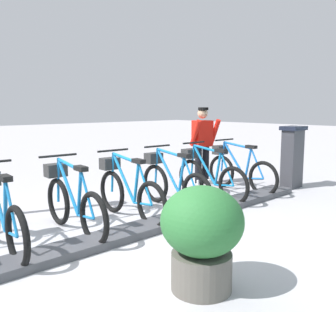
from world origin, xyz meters
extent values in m
plane|color=#B1AEB2|center=(0.00, 0.00, 0.00)|extent=(60.00, 60.00, 0.00)
cube|color=#47474C|center=(0.00, 0.00, 0.05)|extent=(0.44, 8.08, 0.10)
cube|color=#38383D|center=(0.05, -4.49, 0.60)|extent=(0.28, 0.44, 1.20)
cube|color=#194C8C|center=(0.20, -4.49, 0.95)|extent=(0.03, 0.30, 0.40)
cube|color=black|center=(0.05, -4.49, 1.24)|extent=(0.36, 0.52, 0.08)
torus|color=black|center=(0.03, -3.41, 0.33)|extent=(0.67, 0.10, 0.67)
torus|color=black|center=(1.07, -3.47, 0.33)|extent=(0.67, 0.10, 0.67)
cylinder|color=blue|center=(0.73, -3.45, 0.61)|extent=(0.60, 0.07, 0.70)
cylinder|color=blue|center=(0.39, -3.43, 0.58)|extent=(0.17, 0.05, 0.61)
cylinder|color=blue|center=(0.67, -3.45, 0.92)|extent=(0.69, 0.08, 0.11)
cylinder|color=blue|center=(0.24, -3.43, 0.31)|extent=(0.43, 0.05, 0.09)
cylinder|color=blue|center=(0.18, -3.42, 0.61)|extent=(0.33, 0.05, 0.56)
cylinder|color=blue|center=(1.04, -3.47, 0.64)|extent=(0.10, 0.04, 0.62)
cube|color=black|center=(0.33, -3.43, 0.91)|extent=(0.22, 0.11, 0.06)
cylinder|color=black|center=(1.01, -3.46, 1.00)|extent=(0.06, 0.54, 0.03)
cube|color=#2D2D2D|center=(1.12, -3.47, 0.78)|extent=(0.21, 0.29, 0.18)
torus|color=black|center=(0.03, -2.50, 0.33)|extent=(0.67, 0.10, 0.67)
torus|color=black|center=(1.07, -2.56, 0.33)|extent=(0.67, 0.10, 0.67)
cylinder|color=#177ABA|center=(0.73, -2.54, 0.61)|extent=(0.60, 0.07, 0.70)
cylinder|color=#177ABA|center=(0.39, -2.52, 0.58)|extent=(0.17, 0.05, 0.61)
cylinder|color=#177ABA|center=(0.67, -2.54, 0.92)|extent=(0.69, 0.08, 0.11)
cylinder|color=#177ABA|center=(0.24, -2.52, 0.31)|extent=(0.43, 0.05, 0.09)
cylinder|color=#177ABA|center=(0.18, -2.51, 0.61)|extent=(0.33, 0.05, 0.56)
cylinder|color=#177ABA|center=(1.04, -2.56, 0.64)|extent=(0.10, 0.04, 0.62)
cube|color=black|center=(0.33, -2.52, 0.91)|extent=(0.22, 0.11, 0.06)
cylinder|color=black|center=(1.01, -2.55, 1.00)|extent=(0.06, 0.54, 0.03)
cube|color=#2D2D2D|center=(1.12, -2.56, 0.78)|extent=(0.21, 0.29, 0.18)
torus|color=black|center=(0.03, -1.59, 0.33)|extent=(0.67, 0.10, 0.67)
torus|color=black|center=(1.07, -1.65, 0.33)|extent=(0.67, 0.10, 0.67)
cylinder|color=#1A74BB|center=(0.73, -1.63, 0.61)|extent=(0.60, 0.07, 0.70)
cylinder|color=#1A74BB|center=(0.39, -1.61, 0.58)|extent=(0.17, 0.05, 0.61)
cylinder|color=#1A74BB|center=(0.67, -1.63, 0.92)|extent=(0.69, 0.08, 0.11)
cylinder|color=#1A74BB|center=(0.24, -1.60, 0.31)|extent=(0.43, 0.05, 0.09)
cylinder|color=#1A74BB|center=(0.18, -1.60, 0.61)|extent=(0.33, 0.05, 0.56)
cylinder|color=#1A74BB|center=(1.04, -1.65, 0.64)|extent=(0.10, 0.04, 0.62)
cube|color=black|center=(0.33, -1.61, 0.91)|extent=(0.22, 0.11, 0.06)
cylinder|color=black|center=(1.01, -1.64, 1.00)|extent=(0.06, 0.54, 0.03)
cube|color=#2D2D2D|center=(1.12, -1.65, 0.78)|extent=(0.21, 0.29, 0.18)
torus|color=black|center=(0.03, -0.68, 0.33)|extent=(0.67, 0.10, 0.67)
torus|color=black|center=(1.07, -0.74, 0.33)|extent=(0.67, 0.10, 0.67)
cylinder|color=#1677B7|center=(0.73, -0.72, 0.61)|extent=(0.60, 0.07, 0.70)
cylinder|color=#1677B7|center=(0.39, -0.70, 0.58)|extent=(0.17, 0.05, 0.61)
cylinder|color=#1677B7|center=(0.67, -0.72, 0.92)|extent=(0.69, 0.08, 0.11)
cylinder|color=#1677B7|center=(0.24, -0.69, 0.31)|extent=(0.43, 0.05, 0.09)
cylinder|color=#1677B7|center=(0.18, -0.69, 0.61)|extent=(0.33, 0.05, 0.56)
cylinder|color=#1677B7|center=(1.04, -0.73, 0.64)|extent=(0.10, 0.04, 0.62)
cube|color=black|center=(0.33, -0.70, 0.91)|extent=(0.22, 0.11, 0.06)
cylinder|color=black|center=(1.01, -0.73, 1.00)|extent=(0.06, 0.54, 0.03)
cube|color=#2D2D2D|center=(1.12, -0.74, 0.78)|extent=(0.21, 0.29, 0.18)
torus|color=black|center=(0.03, 0.23, 0.33)|extent=(0.67, 0.10, 0.67)
torus|color=black|center=(1.07, 0.17, 0.33)|extent=(0.67, 0.10, 0.67)
cylinder|color=#1772B9|center=(0.73, 0.19, 0.61)|extent=(0.60, 0.07, 0.70)
cylinder|color=#1772B9|center=(0.39, 0.21, 0.58)|extent=(0.17, 0.05, 0.61)
cylinder|color=#1772B9|center=(0.67, 0.19, 0.92)|extent=(0.69, 0.08, 0.11)
cylinder|color=#1772B9|center=(0.24, 0.22, 0.31)|extent=(0.43, 0.05, 0.09)
cylinder|color=#1772B9|center=(0.18, 0.22, 0.61)|extent=(0.33, 0.05, 0.56)
cylinder|color=#1772B9|center=(1.04, 0.18, 0.64)|extent=(0.10, 0.04, 0.62)
cube|color=black|center=(0.33, 0.21, 0.91)|extent=(0.22, 0.11, 0.06)
cylinder|color=black|center=(1.01, 0.18, 1.00)|extent=(0.06, 0.54, 0.03)
cube|color=#2D2D2D|center=(1.12, 0.17, 0.78)|extent=(0.21, 0.29, 0.18)
torus|color=black|center=(0.03, 1.14, 0.33)|extent=(0.67, 0.10, 0.67)
cylinder|color=#1C78BA|center=(0.39, 1.12, 0.58)|extent=(0.17, 0.05, 0.61)
cylinder|color=#1C78BA|center=(0.24, 1.13, 0.31)|extent=(0.43, 0.05, 0.09)
cylinder|color=#1C78BA|center=(0.18, 1.13, 0.61)|extent=(0.33, 0.05, 0.56)
cube|color=black|center=(0.33, 1.12, 0.91)|extent=(0.22, 0.11, 0.06)
cube|color=white|center=(1.51, -3.53, 0.05)|extent=(0.28, 0.16, 0.10)
cube|color=white|center=(1.67, -3.34, 0.05)|extent=(0.28, 0.16, 0.10)
cylinder|color=black|center=(1.57, -3.53, 0.43)|extent=(0.15, 0.15, 0.82)
cylinder|color=black|center=(1.61, -3.33, 0.43)|extent=(0.15, 0.15, 0.82)
cube|color=red|center=(1.59, -3.43, 1.10)|extent=(0.33, 0.44, 0.56)
cylinder|color=red|center=(1.45, -3.67, 1.13)|extent=(0.35, 0.16, 0.57)
cylinder|color=red|center=(1.54, -3.16, 1.13)|extent=(0.35, 0.16, 0.57)
sphere|color=tan|center=(1.59, -3.43, 1.53)|extent=(0.22, 0.22, 0.22)
cylinder|color=black|center=(1.57, -3.43, 1.63)|extent=(0.22, 0.22, 0.06)
cylinder|color=#59544C|center=(-1.57, 0.06, 0.17)|extent=(0.56, 0.56, 0.35)
ellipsoid|color=#2C6D33|center=(-1.57, 0.06, 0.65)|extent=(0.76, 0.76, 0.64)
camera|label=1|loc=(-3.70, 2.44, 1.67)|focal=38.98mm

